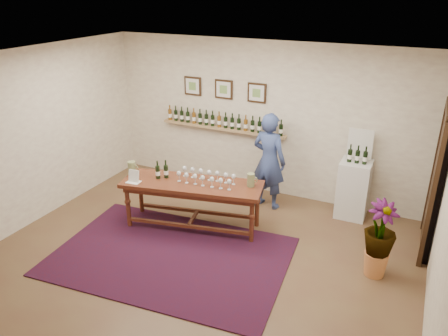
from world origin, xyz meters
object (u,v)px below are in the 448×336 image
at_px(person, 269,161).
at_px(tasting_table, 192,189).
at_px(display_pedestal, 353,189).
at_px(potted_plant, 379,240).

bearing_deg(person, tasting_table, 66.54).
relative_size(display_pedestal, person, 0.58).
height_order(potted_plant, person, person).
distance_m(tasting_table, potted_plant, 2.86).
bearing_deg(potted_plant, display_pedestal, 111.32).
xyz_separation_m(tasting_table, person, (0.84, 1.21, 0.19)).
bearing_deg(person, display_pedestal, -157.92).
xyz_separation_m(display_pedestal, potted_plant, (0.60, -1.54, 0.06)).
xyz_separation_m(tasting_table, display_pedestal, (2.26, 1.48, -0.17)).
xyz_separation_m(display_pedestal, person, (-1.42, -0.27, 0.36)).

